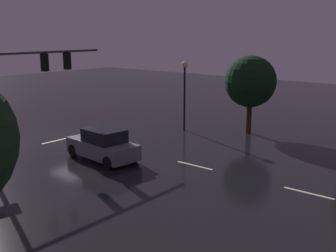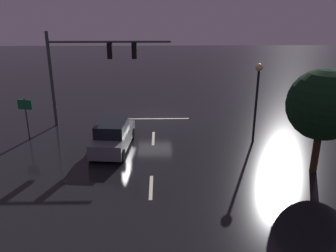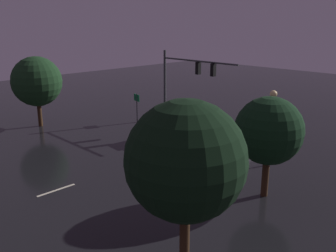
# 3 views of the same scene
# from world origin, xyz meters

# --- Properties ---
(ground_plane) EXTENTS (80.00, 80.00, 0.00)m
(ground_plane) POSITION_xyz_m (0.00, 0.00, 0.00)
(ground_plane) COLOR black
(traffic_signal_assembly) EXTENTS (7.92, 0.47, 6.27)m
(traffic_signal_assembly) POSITION_xyz_m (4.08, 1.43, 4.37)
(traffic_signal_assembly) COLOR #383A3D
(traffic_signal_assembly) RESTS_ON ground_plane
(lane_dash_far) EXTENTS (0.16, 2.20, 0.01)m
(lane_dash_far) POSITION_xyz_m (0.00, 4.00, 0.00)
(lane_dash_far) COLOR beige
(lane_dash_far) RESTS_ON ground_plane
(lane_dash_mid) EXTENTS (0.16, 2.20, 0.01)m
(lane_dash_mid) POSITION_xyz_m (0.00, 10.00, 0.00)
(lane_dash_mid) COLOR beige
(lane_dash_mid) RESTS_ON ground_plane
(stop_bar) EXTENTS (5.00, 0.16, 0.01)m
(stop_bar) POSITION_xyz_m (0.00, 0.25, 0.00)
(stop_bar) COLOR beige
(stop_bar) RESTS_ON ground_plane
(car_approaching) EXTENTS (2.27, 4.50, 1.70)m
(car_approaching) POSITION_xyz_m (2.28, 5.59, 0.80)
(car_approaching) COLOR slate
(car_approaching) RESTS_ON ground_plane
(street_lamp_left_kerb) EXTENTS (0.44, 0.44, 4.77)m
(street_lamp_left_kerb) POSITION_xyz_m (-6.04, 4.69, 3.37)
(street_lamp_left_kerb) COLOR black
(street_lamp_left_kerb) RESTS_ON ground_plane
(route_sign) EXTENTS (0.89, 0.24, 2.57)m
(route_sign) POSITION_xyz_m (7.67, 3.93, 1.85)
(route_sign) COLOR #383A3D
(route_sign) RESTS_ON ground_plane
(tree_left_far) EXTENTS (3.44, 3.44, 5.24)m
(tree_left_far) POSITION_xyz_m (-8.14, 8.57, 3.50)
(tree_left_far) COLOR #382314
(tree_left_far) RESTS_ON ground_plane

